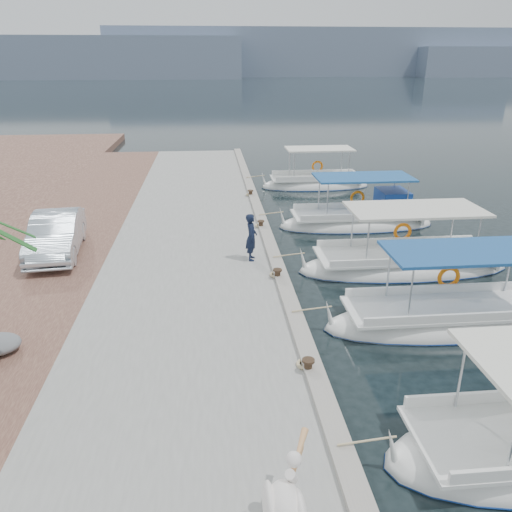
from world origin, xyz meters
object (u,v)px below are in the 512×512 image
Objects in this scene: fishing_caique_d at (359,222)px; pelican at (286,507)px; fishing_caique_b at (450,321)px; parked_car at (56,234)px; fishing_caique_e at (315,185)px; fisherman at (251,237)px; fishing_caique_c at (404,266)px.

fishing_caique_d reaches higher than pelican.
fishing_caique_b is 13.10m from parked_car.
fishing_caique_d is at bearing -86.48° from fishing_caique_e.
fishing_caique_e reaches higher than fisherman.
fishing_caique_b and fishing_caique_e have the same top height.
fishing_caique_b is 8.71m from pelican.
parked_car is at bearing 117.84° from pelican.
fishing_caique_d is (-0.19, 4.91, 0.07)m from fishing_caique_c.
pelican is at bearing -102.82° from fishing_caique_e.
pelican is 10.72m from fisherman.
pelican is (-5.15, -22.65, 1.01)m from fishing_caique_e.
fishing_caique_b is 6.76m from fisherman.
fishing_caique_e is 1.43× the size of parked_car.
fishing_caique_b is 3.95m from fishing_caique_c.
fishing_caique_b is at bearing 49.33° from pelican.
fishing_caique_d is 7.25m from fishing_caique_e.
fishing_caique_d is 4.25× the size of fisherman.
fishing_caique_e is at bearing 93.02° from fishing_caique_c.
fishing_caique_e is at bearing 93.52° from fishing_caique_d.
fishing_caique_b is at bearing -30.27° from parked_car.
fishing_caique_b reaches higher than fisherman.
fishing_caique_b and fishing_caique_c have the same top height.
fishing_caique_e is 12.88m from fisherman.
fishing_caique_d reaches higher than fisherman.
parked_car is (-11.88, -3.52, 1.02)m from fishing_caique_d.
fisherman is at bearing 177.78° from fishing_caique_c.
fishing_caique_c and fishing_caique_e have the same top height.
fishing_caique_d is at bearing 90.26° from fishing_caique_b.
fishing_caique_c is at bearing -86.61° from fisherman.
pelican is at bearing -130.67° from fishing_caique_b.
fishing_caique_b is 8.85m from fishing_caique_d.
parked_car is at bearing 85.65° from fisherman.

